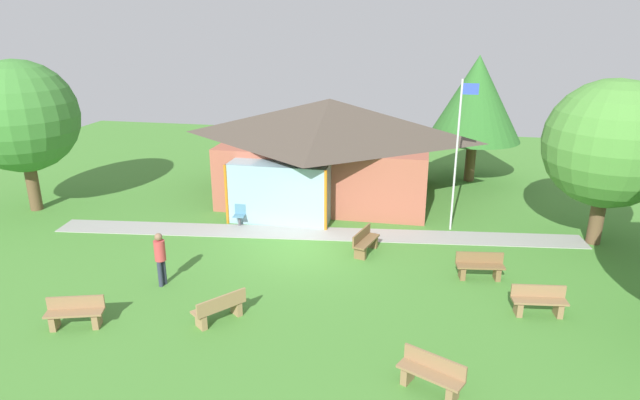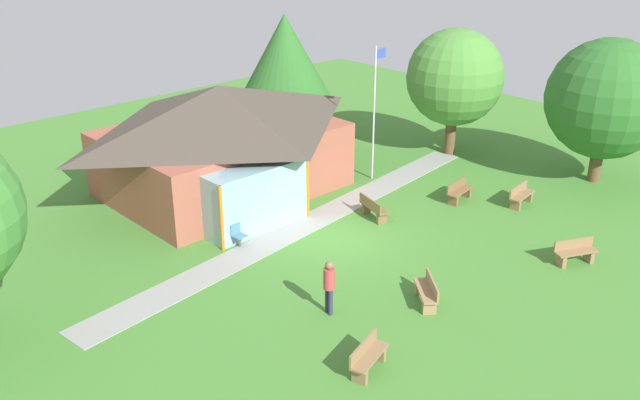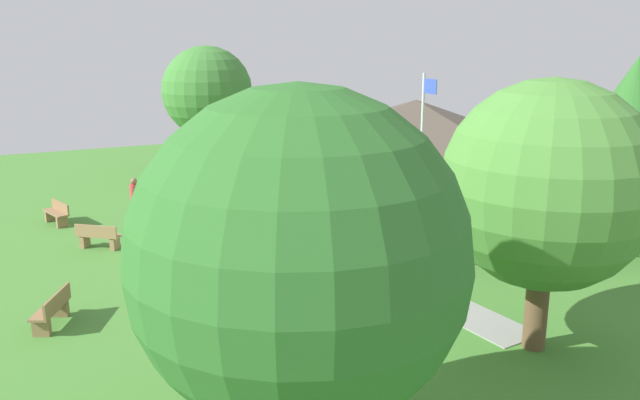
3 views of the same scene
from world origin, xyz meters
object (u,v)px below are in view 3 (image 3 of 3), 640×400
(pavilion, at_px, (410,156))
(bench_front_left, at_px, (57,214))
(flagpole, at_px, (421,167))
(bench_front_right, at_px, (52,310))
(bench_rear_near_path, at_px, (288,244))
(tree_behind_pavilion_right, at_px, (632,123))
(tree_west_hedge, at_px, (207,92))
(tree_far_east, at_px, (299,257))
(patio_chair_porch_left, at_px, (275,201))
(visitor_strolling_lawn, at_px, (135,197))
(tree_east_hedge, at_px, (547,186))
(bench_lawn_far_right, at_px, (247,327))
(bench_front_center, at_px, (98,237))
(bench_mid_right, at_px, (301,291))

(pavilion, distance_m, bench_front_left, 13.50)
(flagpole, height_order, bench_front_right, flagpole)
(bench_rear_near_path, distance_m, tree_behind_pavilion_right, 11.47)
(flagpole, xyz_separation_m, tree_west_hedge, (-17.68, -1.09, 0.85))
(tree_far_east, bearing_deg, bench_front_right, -157.59)
(patio_chair_porch_left, xyz_separation_m, visitor_strolling_lawn, (-0.68, -5.32, 0.61))
(bench_front_right, bearing_deg, tree_east_hedge, -95.10)
(tree_east_hedge, bearing_deg, bench_rear_near_path, -162.85)
(flagpole, height_order, tree_west_hedge, tree_west_hedge)
(flagpole, distance_m, visitor_strolling_lawn, 11.34)
(bench_rear_near_path, height_order, tree_east_hedge, tree_east_hedge)
(bench_lawn_far_right, distance_m, bench_rear_near_path, 6.17)
(bench_front_center, relative_size, visitor_strolling_lawn, 0.83)
(bench_mid_right, height_order, bench_front_center, same)
(bench_rear_near_path, distance_m, tree_east_hedge, 9.23)
(flagpole, bearing_deg, bench_front_left, -137.91)
(patio_chair_porch_left, distance_m, tree_far_east, 16.52)
(patio_chair_porch_left, bearing_deg, tree_behind_pavilion_right, -142.53)
(flagpole, bearing_deg, tree_behind_pavilion_right, 81.10)
(bench_lawn_far_right, distance_m, tree_west_hedge, 20.80)
(tree_behind_pavilion_right, xyz_separation_m, tree_east_hedge, (4.01, -7.45, -0.45))
(tree_far_east, bearing_deg, tree_behind_pavilion_right, 112.30)
(tree_east_hedge, bearing_deg, tree_far_east, -75.26)
(flagpole, xyz_separation_m, tree_behind_pavilion_right, (1.11, 7.11, 0.97))
(flagpole, distance_m, bench_rear_near_path, 5.07)
(visitor_strolling_lawn, relative_size, tree_east_hedge, 0.29)
(visitor_strolling_lawn, bearing_deg, tree_behind_pavilion_right, -24.69)
(visitor_strolling_lawn, bearing_deg, bench_lawn_far_right, -75.93)
(patio_chair_porch_left, xyz_separation_m, tree_far_east, (15.18, -5.66, 3.26))
(bench_front_center, height_order, tree_behind_pavilion_right, tree_behind_pavilion_right)
(visitor_strolling_lawn, distance_m, tree_west_hedge, 10.68)
(bench_rear_near_path, distance_m, tree_west_hedge, 15.15)
(pavilion, height_order, tree_west_hedge, tree_west_hedge)
(tree_behind_pavilion_right, bearing_deg, visitor_strolling_lawn, -126.58)
(bench_mid_right, bearing_deg, bench_lawn_far_right, 118.43)
(bench_lawn_far_right, height_order, tree_behind_pavilion_right, tree_behind_pavilion_right)
(bench_front_left, bearing_deg, bench_front_center, 178.03)
(bench_front_right, relative_size, tree_behind_pavilion_right, 0.25)
(pavilion, distance_m, tree_behind_pavilion_right, 7.90)
(patio_chair_porch_left, bearing_deg, pavilion, -125.03)
(flagpole, bearing_deg, pavilion, 149.05)
(bench_front_center, xyz_separation_m, bench_rear_near_path, (3.37, 5.33, 0.00))
(flagpole, distance_m, bench_mid_right, 5.04)
(bench_front_left, height_order, bench_rear_near_path, same)
(bench_mid_right, bearing_deg, tree_behind_pavilion_right, -99.49)
(tree_far_east, bearing_deg, bench_front_center, -174.25)
(pavilion, distance_m, bench_rear_near_path, 6.97)
(bench_lawn_far_right, relative_size, tree_far_east, 0.25)
(bench_mid_right, xyz_separation_m, tree_far_east, (6.11, -2.74, 3.27))
(bench_mid_right, distance_m, tree_far_east, 7.46)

